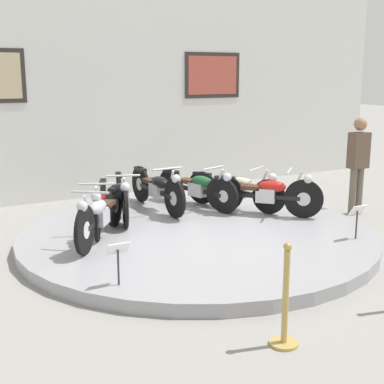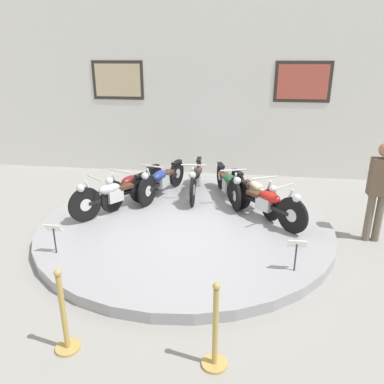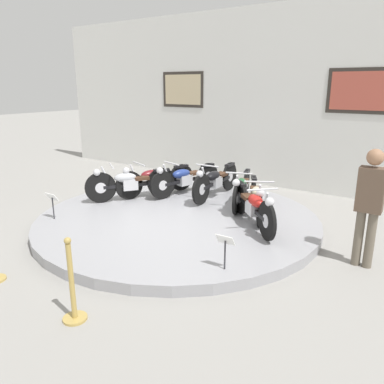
{
  "view_description": "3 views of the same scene",
  "coord_description": "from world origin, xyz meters",
  "px_view_note": "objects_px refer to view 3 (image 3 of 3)",
  "views": [
    {
      "loc": [
        -3.81,
        -6.92,
        2.54
      ],
      "look_at": [
        -0.11,
        -0.04,
        0.8
      ],
      "focal_mm": 50.0,
      "sensor_mm": 36.0,
      "label": 1
    },
    {
      "loc": [
        1.03,
        -6.35,
        3.11
      ],
      "look_at": [
        0.07,
        0.39,
        0.62
      ],
      "focal_mm": 35.0,
      "sensor_mm": 36.0,
      "label": 2
    },
    {
      "loc": [
        4.03,
        -5.62,
        2.61
      ],
      "look_at": [
        0.1,
        0.34,
        0.57
      ],
      "focal_mm": 35.0,
      "sensor_mm": 36.0,
      "label": 3
    }
  ],
  "objects_px": {
    "motorcycle_cream": "(256,197)",
    "info_placard_front_left": "(52,200)",
    "motorcycle_blue": "(185,178)",
    "motorcycle_black": "(215,180)",
    "motorcycle_red": "(253,205)",
    "info_placard_front_centre": "(225,244)",
    "stanchion_post_right_of_entry": "(73,293)",
    "motorcycle_maroon": "(155,179)",
    "motorcycle_silver": "(130,182)",
    "visitor_standing": "(369,201)",
    "motorcycle_green": "(241,187)"
  },
  "relations": [
    {
      "from": "motorcycle_black",
      "to": "motorcycle_green",
      "type": "distance_m",
      "value": 0.74
    },
    {
      "from": "motorcycle_silver",
      "to": "visitor_standing",
      "type": "xyz_separation_m",
      "value": [
        4.8,
        -0.2,
        0.44
      ]
    },
    {
      "from": "motorcycle_cream",
      "to": "stanchion_post_right_of_entry",
      "type": "relative_size",
      "value": 1.7
    },
    {
      "from": "motorcycle_silver",
      "to": "info_placard_front_left",
      "type": "xyz_separation_m",
      "value": [
        -0.37,
        -1.72,
        -0.03
      ]
    },
    {
      "from": "motorcycle_blue",
      "to": "motorcycle_black",
      "type": "height_order",
      "value": "motorcycle_black"
    },
    {
      "from": "motorcycle_blue",
      "to": "motorcycle_green",
      "type": "bearing_deg",
      "value": -0.07
    },
    {
      "from": "motorcycle_blue",
      "to": "visitor_standing",
      "type": "distance_m",
      "value": 4.28
    },
    {
      "from": "motorcycle_blue",
      "to": "stanchion_post_right_of_entry",
      "type": "bearing_deg",
      "value": -71.01
    },
    {
      "from": "visitor_standing",
      "to": "motorcycle_silver",
      "type": "bearing_deg",
      "value": 177.57
    },
    {
      "from": "motorcycle_cream",
      "to": "info_placard_front_left",
      "type": "relative_size",
      "value": 3.4
    },
    {
      "from": "motorcycle_black",
      "to": "info_placard_front_left",
      "type": "height_order",
      "value": "motorcycle_black"
    },
    {
      "from": "stanchion_post_right_of_entry",
      "to": "motorcycle_green",
      "type": "bearing_deg",
      "value": 91.27
    },
    {
      "from": "motorcycle_maroon",
      "to": "info_placard_front_left",
      "type": "relative_size",
      "value": 3.61
    },
    {
      "from": "motorcycle_maroon",
      "to": "motorcycle_cream",
      "type": "xyz_separation_m",
      "value": [
        2.52,
        -0.0,
        -0.01
      ]
    },
    {
      "from": "motorcycle_silver",
      "to": "motorcycle_red",
      "type": "xyz_separation_m",
      "value": [
        2.93,
        0.0,
        -0.01
      ]
    },
    {
      "from": "motorcycle_maroon",
      "to": "visitor_standing",
      "type": "distance_m",
      "value": 4.69
    },
    {
      "from": "motorcycle_maroon",
      "to": "info_placard_front_left",
      "type": "distance_m",
      "value": 2.39
    },
    {
      "from": "info_placard_front_centre",
      "to": "stanchion_post_right_of_entry",
      "type": "relative_size",
      "value": 0.5
    },
    {
      "from": "motorcycle_black",
      "to": "motorcycle_cream",
      "type": "xyz_separation_m",
      "value": [
        1.26,
        -0.6,
        -0.03
      ]
    },
    {
      "from": "motorcycle_maroon",
      "to": "motorcycle_blue",
      "type": "distance_m",
      "value": 0.69
    },
    {
      "from": "motorcycle_maroon",
      "to": "motorcycle_blue",
      "type": "relative_size",
      "value": 0.97
    },
    {
      "from": "motorcycle_black",
      "to": "info_placard_front_centre",
      "type": "relative_size",
      "value": 3.95
    },
    {
      "from": "motorcycle_cream",
      "to": "info_placard_front_left",
      "type": "height_order",
      "value": "motorcycle_cream"
    },
    {
      "from": "motorcycle_maroon",
      "to": "stanchion_post_right_of_entry",
      "type": "xyz_separation_m",
      "value": [
        2.08,
        -4.07,
        -0.21
      ]
    },
    {
      "from": "motorcycle_silver",
      "to": "motorcycle_red",
      "type": "relative_size",
      "value": 1.12
    },
    {
      "from": "info_placard_front_centre",
      "to": "motorcycle_cream",
      "type": "bearing_deg",
      "value": 103.87
    },
    {
      "from": "motorcycle_silver",
      "to": "info_placard_front_left",
      "type": "height_order",
      "value": "motorcycle_silver"
    },
    {
      "from": "info_placard_front_left",
      "to": "stanchion_post_right_of_entry",
      "type": "bearing_deg",
      "value": -33.33
    },
    {
      "from": "motorcycle_blue",
      "to": "motorcycle_black",
      "type": "relative_size",
      "value": 0.95
    },
    {
      "from": "motorcycle_black",
      "to": "motorcycle_maroon",
      "type": "bearing_deg",
      "value": -154.41
    },
    {
      "from": "motorcycle_silver",
      "to": "motorcycle_black",
      "type": "relative_size",
      "value": 0.81
    },
    {
      "from": "motorcycle_maroon",
      "to": "motorcycle_silver",
      "type": "bearing_deg",
      "value": -108.98
    },
    {
      "from": "motorcycle_red",
      "to": "info_placard_front_left",
      "type": "xyz_separation_m",
      "value": [
        -3.3,
        -1.73,
        -0.02
      ]
    },
    {
      "from": "motorcycle_green",
      "to": "visitor_standing",
      "type": "relative_size",
      "value": 1.07
    },
    {
      "from": "motorcycle_silver",
      "to": "stanchion_post_right_of_entry",
      "type": "bearing_deg",
      "value": -56.63
    },
    {
      "from": "motorcycle_silver",
      "to": "info_placard_front_centre",
      "type": "distance_m",
      "value": 3.72
    },
    {
      "from": "info_placard_front_centre",
      "to": "motorcycle_black",
      "type": "bearing_deg",
      "value": 122.08
    },
    {
      "from": "motorcycle_silver",
      "to": "info_placard_front_centre",
      "type": "relative_size",
      "value": 3.2
    },
    {
      "from": "motorcycle_maroon",
      "to": "info_placard_front_centre",
      "type": "bearing_deg",
      "value": -36.93
    },
    {
      "from": "motorcycle_blue",
      "to": "info_placard_front_left",
      "type": "xyz_separation_m",
      "value": [
        -1.11,
        -2.76,
        -0.02
      ]
    },
    {
      "from": "motorcycle_blue",
      "to": "stanchion_post_right_of_entry",
      "type": "height_order",
      "value": "stanchion_post_right_of_entry"
    },
    {
      "from": "motorcycle_red",
      "to": "info_placard_front_centre",
      "type": "xyz_separation_m",
      "value": [
        0.37,
        -1.73,
        -0.02
      ]
    },
    {
      "from": "motorcycle_black",
      "to": "motorcycle_red",
      "type": "relative_size",
      "value": 1.38
    },
    {
      "from": "motorcycle_black",
      "to": "visitor_standing",
      "type": "height_order",
      "value": "visitor_standing"
    },
    {
      "from": "info_placard_front_centre",
      "to": "stanchion_post_right_of_entry",
      "type": "bearing_deg",
      "value": -119.93
    },
    {
      "from": "motorcycle_cream",
      "to": "stanchion_post_right_of_entry",
      "type": "distance_m",
      "value": 4.1
    },
    {
      "from": "motorcycle_silver",
      "to": "motorcycle_maroon",
      "type": "bearing_deg",
      "value": 71.02
    },
    {
      "from": "motorcycle_green",
      "to": "motorcycle_red",
      "type": "distance_m",
      "value": 1.27
    },
    {
      "from": "motorcycle_blue",
      "to": "motorcycle_black",
      "type": "xyz_separation_m",
      "value": [
        0.73,
        0.16,
        0.02
      ]
    },
    {
      "from": "motorcycle_black",
      "to": "stanchion_post_right_of_entry",
      "type": "xyz_separation_m",
      "value": [
        0.83,
        -4.68,
        -0.23
      ]
    }
  ]
}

